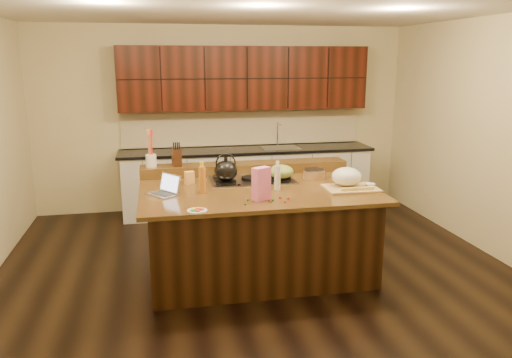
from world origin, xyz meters
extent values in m
cube|color=black|center=(0.00, 0.00, -0.01)|extent=(5.50, 5.00, 0.01)
cube|color=silver|center=(0.00, 0.00, 2.71)|extent=(5.50, 5.00, 0.01)
cube|color=beige|center=(0.00, 2.50, 1.35)|extent=(5.50, 0.01, 2.70)
cube|color=beige|center=(0.00, -2.50, 1.35)|extent=(5.50, 0.01, 2.70)
cube|color=beige|center=(2.75, 0.00, 1.35)|extent=(0.01, 5.00, 2.70)
cube|color=black|center=(0.00, 0.00, 0.44)|extent=(2.22, 1.42, 0.88)
cube|color=black|center=(0.00, 0.00, 0.90)|extent=(2.40, 1.60, 0.04)
cube|color=black|center=(0.00, 0.70, 0.98)|extent=(2.40, 0.30, 0.12)
cube|color=gray|center=(0.00, 0.30, 0.93)|extent=(0.92, 0.52, 0.02)
cylinder|color=black|center=(-0.30, 0.43, 0.95)|extent=(0.22, 0.22, 0.03)
cylinder|color=black|center=(0.30, 0.43, 0.95)|extent=(0.22, 0.22, 0.03)
cylinder|color=black|center=(-0.30, 0.17, 0.95)|extent=(0.22, 0.22, 0.03)
cylinder|color=black|center=(0.30, 0.17, 0.95)|extent=(0.22, 0.22, 0.03)
cylinder|color=black|center=(0.00, 0.30, 0.95)|extent=(0.22, 0.22, 0.03)
cube|color=silver|center=(0.30, 2.17, 0.45)|extent=(3.60, 0.62, 0.90)
cube|color=black|center=(0.30, 2.17, 0.92)|extent=(3.70, 0.66, 0.04)
cube|color=gray|center=(0.80, 2.17, 0.94)|extent=(0.55, 0.42, 0.01)
cylinder|color=gray|center=(0.80, 2.35, 1.12)|extent=(0.02, 0.02, 0.36)
cube|color=black|center=(0.30, 2.32, 1.95)|extent=(3.60, 0.34, 0.90)
cube|color=beige|center=(0.30, 2.48, 1.20)|extent=(3.60, 0.03, 0.50)
ellipsoid|color=black|center=(-0.30, 0.17, 1.07)|extent=(0.28, 0.28, 0.22)
ellipsoid|color=olive|center=(0.30, 0.17, 1.04)|extent=(0.28, 0.28, 0.15)
cube|color=#B7B7BC|center=(-0.97, -0.11, 0.93)|extent=(0.32, 0.34, 0.01)
cube|color=black|center=(-0.97, -0.11, 0.93)|extent=(0.23, 0.26, 0.00)
cube|color=#B7B7BC|center=(-0.89, -0.05, 1.03)|extent=(0.21, 0.26, 0.18)
cube|color=silver|center=(-0.89, -0.05, 1.03)|extent=(0.19, 0.23, 0.15)
cylinder|color=#C27422|center=(-0.58, -0.12, 1.06)|extent=(0.08, 0.08, 0.27)
cylinder|color=silver|center=(0.19, -0.12, 1.04)|extent=(0.08, 0.08, 0.25)
cube|color=tan|center=(0.93, -0.27, 0.93)|extent=(0.54, 0.40, 0.02)
ellipsoid|color=white|center=(0.91, -0.19, 1.04)|extent=(0.31, 0.31, 0.19)
cube|color=#EDD872|center=(0.83, -0.40, 0.96)|extent=(0.12, 0.03, 0.03)
cube|color=#EDD872|center=(0.94, -0.40, 0.96)|extent=(0.12, 0.03, 0.03)
cube|color=#EDD872|center=(1.06, -0.40, 0.96)|extent=(0.12, 0.03, 0.03)
cylinder|color=gray|center=(1.04, -0.29, 0.95)|extent=(0.20, 0.08, 0.01)
cylinder|color=white|center=(1.15, -0.24, 0.94)|extent=(0.12, 0.12, 0.04)
cylinder|color=white|center=(1.15, 0.13, 0.94)|extent=(0.12, 0.12, 0.04)
cylinder|color=white|center=(0.96, 0.25, 0.94)|extent=(0.12, 0.12, 0.04)
cylinder|color=#996B3F|center=(0.70, 0.26, 0.97)|extent=(0.27, 0.27, 0.09)
cone|color=silver|center=(0.98, -0.20, 0.96)|extent=(0.09, 0.09, 0.07)
cube|color=pink|center=(-0.05, -0.46, 1.08)|extent=(0.19, 0.16, 0.31)
cylinder|color=white|center=(-0.68, -0.71, 0.93)|extent=(0.21, 0.21, 0.01)
cube|color=#F3AB55|center=(-0.67, 0.31, 0.99)|extent=(0.11, 0.09, 0.13)
cylinder|color=white|center=(-1.07, 0.70, 1.11)|extent=(0.14, 0.14, 0.14)
cube|color=black|center=(-0.79, 0.70, 1.14)|extent=(0.11, 0.17, 0.20)
ellipsoid|color=red|center=(0.01, -0.53, 0.93)|extent=(0.02, 0.02, 0.02)
ellipsoid|color=#198C26|center=(-0.23, -0.60, 0.93)|extent=(0.02, 0.02, 0.02)
ellipsoid|color=red|center=(0.13, -0.45, 0.93)|extent=(0.02, 0.02, 0.02)
ellipsoid|color=#198C26|center=(0.02, -0.58, 0.93)|extent=(0.02, 0.02, 0.02)
ellipsoid|color=red|center=(0.02, -0.39, 0.93)|extent=(0.02, 0.02, 0.02)
ellipsoid|color=#198C26|center=(-0.18, -0.46, 0.93)|extent=(0.02, 0.02, 0.02)
ellipsoid|color=red|center=(0.20, -0.49, 0.93)|extent=(0.02, 0.02, 0.02)
ellipsoid|color=#198C26|center=(0.04, -0.52, 0.93)|extent=(0.02, 0.02, 0.02)
ellipsoid|color=red|center=(0.15, -0.60, 0.93)|extent=(0.02, 0.02, 0.02)
camera|label=1|loc=(-1.01, -4.91, 2.22)|focal=35.00mm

